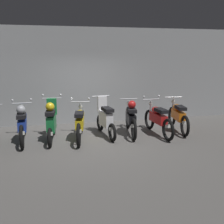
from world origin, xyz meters
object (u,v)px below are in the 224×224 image
at_px(motorbike_slot_1, 22,123).
at_px(motorbike_slot_3, 80,123).
at_px(motorbike_slot_5, 131,117).
at_px(motorbike_slot_2, 51,121).
at_px(motorbike_slot_4, 105,119).
at_px(motorbike_slot_6, 158,119).
at_px(motorbike_slot_7, 178,116).

distance_m(motorbike_slot_1, motorbike_slot_3, 1.61).
bearing_deg(motorbike_slot_5, motorbike_slot_2, -177.25).
bearing_deg(motorbike_slot_4, motorbike_slot_2, -176.23).
xyz_separation_m(motorbike_slot_3, motorbike_slot_6, (2.40, -0.05, 0.00)).
xyz_separation_m(motorbike_slot_1, motorbike_slot_7, (4.81, 0.06, -0.04)).
distance_m(motorbike_slot_5, motorbike_slot_7, 1.60).
xyz_separation_m(motorbike_slot_1, motorbike_slot_3, (1.61, -0.15, -0.04)).
xyz_separation_m(motorbike_slot_4, motorbike_slot_5, (0.81, 0.01, 0.00)).
xyz_separation_m(motorbike_slot_6, motorbike_slot_7, (0.81, 0.26, -0.00)).
xyz_separation_m(motorbike_slot_4, motorbike_slot_6, (1.60, -0.23, -0.03)).
relative_size(motorbike_slot_1, motorbike_slot_5, 1.01).
relative_size(motorbike_slot_5, motorbike_slot_7, 1.00).
relative_size(motorbike_slot_1, motorbike_slot_4, 1.16).
bearing_deg(motorbike_slot_6, motorbike_slot_4, 171.80).
bearing_deg(motorbike_slot_4, motorbike_slot_3, -167.23).
distance_m(motorbike_slot_4, motorbike_slot_5, 0.81).
height_order(motorbike_slot_2, motorbike_slot_4, motorbike_slot_2).
distance_m(motorbike_slot_1, motorbike_slot_6, 4.01).
relative_size(motorbike_slot_1, motorbike_slot_7, 1.00).
bearing_deg(motorbike_slot_7, motorbike_slot_1, -179.31).
height_order(motorbike_slot_1, motorbike_slot_7, motorbike_slot_1).
bearing_deg(motorbike_slot_2, motorbike_slot_3, -5.29).
height_order(motorbike_slot_2, motorbike_slot_3, motorbike_slot_2).
xyz_separation_m(motorbike_slot_2, motorbike_slot_5, (2.40, 0.12, -0.04)).
xyz_separation_m(motorbike_slot_2, motorbike_slot_4, (1.59, 0.11, -0.04)).
distance_m(motorbike_slot_4, motorbike_slot_7, 2.41).
bearing_deg(motorbike_slot_3, motorbike_slot_5, 6.77).
height_order(motorbike_slot_2, motorbike_slot_6, motorbike_slot_2).
height_order(motorbike_slot_1, motorbike_slot_6, same).
height_order(motorbike_slot_5, motorbike_slot_6, motorbike_slot_6).
height_order(motorbike_slot_1, motorbike_slot_3, same).
relative_size(motorbike_slot_4, motorbike_slot_7, 0.86).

